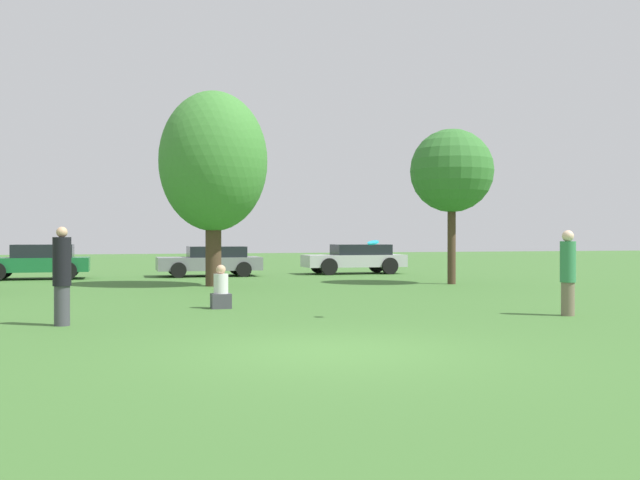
# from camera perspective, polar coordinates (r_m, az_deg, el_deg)

# --- Properties ---
(ground_plane) EXTENTS (120.00, 120.00, 0.00)m
(ground_plane) POSITION_cam_1_polar(r_m,az_deg,el_deg) (10.61, 0.85, -8.58)
(ground_plane) COLOR #3D6B2D
(person_thrower) EXTENTS (0.33, 0.33, 1.81)m
(person_thrower) POSITION_cam_1_polar(r_m,az_deg,el_deg) (14.25, -19.36, -2.62)
(person_thrower) COLOR #3F3F47
(person_thrower) RESTS_ON ground
(person_catcher) EXTENTS (0.32, 0.32, 1.76)m
(person_catcher) POSITION_cam_1_polar(r_m,az_deg,el_deg) (15.99, 18.65, -2.36)
(person_catcher) COLOR #726651
(person_catcher) RESTS_ON ground
(frisbee) EXTENTS (0.23, 0.23, 0.12)m
(frisbee) POSITION_cam_1_polar(r_m,az_deg,el_deg) (14.55, 4.13, -0.20)
(frisbee) COLOR #19B2D8
(bystander_sitting) EXTENTS (0.44, 0.37, 0.99)m
(bystander_sitting) POSITION_cam_1_polar(r_m,az_deg,el_deg) (16.84, -7.68, -3.92)
(bystander_sitting) COLOR #3F3F47
(bystander_sitting) RESTS_ON ground
(tree_1) EXTENTS (3.55, 3.55, 6.40)m
(tree_1) POSITION_cam_1_polar(r_m,az_deg,el_deg) (24.50, -8.26, 5.98)
(tree_1) COLOR #473323
(tree_1) RESTS_ON ground
(tree_2) EXTENTS (2.85, 2.85, 5.31)m
(tree_2) POSITION_cam_1_polar(r_m,az_deg,el_deg) (25.67, 10.16, 5.26)
(tree_2) COLOR #473323
(tree_2) RESTS_ON ground
(parked_car_green) EXTENTS (4.03, 2.05, 1.32)m
(parked_car_green) POSITION_cam_1_polar(r_m,az_deg,el_deg) (30.01, -21.06, -1.52)
(parked_car_green) COLOR #196633
(parked_car_green) RESTS_ON ground
(parked_car_grey) EXTENTS (4.23, 2.19, 1.22)m
(parked_car_grey) POSITION_cam_1_polar(r_m,az_deg,el_deg) (30.49, -8.46, -1.58)
(parked_car_grey) COLOR slate
(parked_car_grey) RESTS_ON ground
(parked_car_silver) EXTENTS (4.44, 1.98, 1.28)m
(parked_car_silver) POSITION_cam_1_polar(r_m,az_deg,el_deg) (32.16, 2.78, -1.40)
(parked_car_silver) COLOR #B2B2B7
(parked_car_silver) RESTS_ON ground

